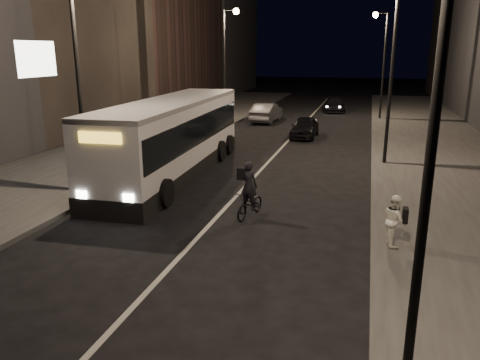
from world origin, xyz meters
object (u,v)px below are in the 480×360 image
Objects in this scene: streetlight_right_far at (381,51)px; streetlight_left_far at (228,51)px; pedestrian_woman at (395,220)px; car_far at (335,105)px; streetlight_right_mid at (387,52)px; streetlight_left_near at (82,52)px; car_mid at (267,112)px; streetlight_right_near at (421,55)px; city_bus at (173,135)px; cyclist_on_bicycle at (250,199)px; car_near at (305,127)px.

streetlight_left_far is at bearing -150.64° from streetlight_right_far.
pedestrian_woman is 31.32m from car_far.
streetlight_right_mid and streetlight_left_near have the same top height.
car_mid is 1.04× the size of car_far.
car_far is at bearing 95.65° from streetlight_right_near.
city_bus is at bearing 42.98° from pedestrian_woman.
streetlight_right_near is 0.65× the size of city_bus.
streetlight_left_near is at bearing -173.89° from cyclist_on_bicycle.
car_near is (-4.53, -9.27, -4.70)m from streetlight_right_far.
streetlight_right_mid reaches higher than car_far.
car_near is at bearing 104.29° from cyclist_on_bicycle.
streetlight_right_near is 1.88× the size of car_far.
streetlight_right_near is 16.00m from streetlight_right_mid.
streetlight_right_mid is at bearing 125.98° from car_mid.
cyclist_on_bicycle is 29.54m from car_far.
city_bus is (1.73, -14.26, -3.54)m from streetlight_left_far.
car_near is at bearing -100.23° from car_far.
streetlight_right_mid reaches higher than car_near.
streetlight_right_mid is 1.00× the size of streetlight_left_far.
streetlight_left_far is (0.00, 18.00, 0.00)m from streetlight_left_near.
pedestrian_woman is at bearing 87.28° from streetlight_right_near.
streetlight_left_far is 2.10× the size of car_near.
streetlight_right_mid is 10.51m from city_bus.
streetlight_left_far is 20.42m from cyclist_on_bicycle.
streetlight_right_near reaches higher than car_near.
streetlight_right_near is 15.17m from city_bus.
pedestrian_woman reaches higher than car_mid.
car_near is 0.89× the size of car_far.
streetlight_right_mid is 9.38m from car_near.
streetlight_right_near is 9.59m from cyclist_on_bicycle.
streetlight_right_near and streetlight_left_near have the same top height.
car_near reaches higher than car_far.
city_bus is (-8.93, -20.26, -3.54)m from streetlight_right_far.
car_far is at bearing 102.07° from cyclist_on_bicycle.
city_bus is at bearing -113.79° from streetlight_right_far.
car_mid is at bearing 123.32° from streetlight_right_mid.
city_bus is at bearing 65.16° from streetlight_left_near.
streetlight_left_far reaches higher than car_mid.
streetlight_left_far reaches higher than city_bus.
streetlight_right_far is 10.09m from car_mid.
streetlight_left_near is 1.00× the size of streetlight_left_far.
cyclist_on_bicycle is (6.40, -0.81, -4.71)m from streetlight_left_near.
cyclist_on_bicycle is at bearing -7.19° from streetlight_left_near.
car_mid is at bearing 114.01° from cyclist_on_bicycle.
streetlight_right_near is 1.80× the size of car_mid.
car_mid is (2.34, 2.66, -4.62)m from streetlight_left_far.
car_far is (5.30, 24.99, -1.20)m from city_bus.
streetlight_left_far is 14.79m from city_bus.
streetlight_left_far reaches higher than cyclist_on_bicycle.
streetlight_left_near is at bearing 143.12° from streetlight_right_near.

